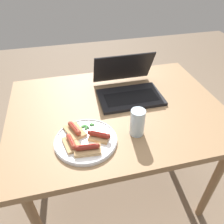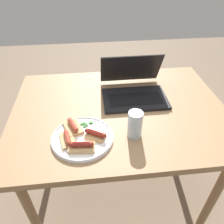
# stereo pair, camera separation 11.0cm
# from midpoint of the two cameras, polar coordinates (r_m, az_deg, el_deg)

# --- Properties ---
(ground_plane) EXTENTS (6.00, 6.00, 0.00)m
(ground_plane) POSITION_cam_midpoint_polar(r_m,az_deg,el_deg) (1.79, -0.89, -18.61)
(ground_plane) COLOR #75604C
(desk) EXTENTS (1.19, 0.88, 0.76)m
(desk) POSITION_cam_midpoint_polar(r_m,az_deg,el_deg) (1.27, -1.19, -1.64)
(desk) COLOR #93704C
(desk) RESTS_ON ground_plane
(laptop) EXTENTS (0.37, 0.33, 0.22)m
(laptop) POSITION_cam_midpoint_polar(r_m,az_deg,el_deg) (1.31, 1.87, 6.07)
(laptop) COLOR black
(laptop) RESTS_ON desk
(plate) EXTENTS (0.29, 0.29, 0.02)m
(plate) POSITION_cam_midpoint_polar(r_m,az_deg,el_deg) (1.04, -9.92, -7.43)
(plate) COLOR silver
(plate) RESTS_ON desk
(sausage_toast_left) EXTENTS (0.11, 0.13, 0.04)m
(sausage_toast_left) POSITION_cam_midpoint_polar(r_m,az_deg,el_deg) (1.07, -12.66, -4.71)
(sausage_toast_left) COLOR tan
(sausage_toast_left) RESTS_ON plate
(sausage_toast_middle) EXTENTS (0.11, 0.10, 0.04)m
(sausage_toast_middle) POSITION_cam_midpoint_polar(r_m,az_deg,el_deg) (1.02, -6.51, -6.36)
(sausage_toast_middle) COLOR tan
(sausage_toast_middle) RESTS_ON plate
(sausage_toast_right) EXTENTS (0.12, 0.07, 0.04)m
(sausage_toast_right) POSITION_cam_midpoint_polar(r_m,az_deg,el_deg) (0.97, -9.68, -9.66)
(sausage_toast_right) COLOR tan
(sausage_toast_right) RESTS_ON plate
(sausage_toast_extra) EXTENTS (0.08, 0.12, 0.04)m
(sausage_toast_extra) POSITION_cam_midpoint_polar(r_m,az_deg,el_deg) (1.02, -13.67, -7.95)
(sausage_toast_extra) COLOR tan
(sausage_toast_extra) RESTS_ON plate
(salad_pile) EXTENTS (0.07, 0.05, 0.01)m
(salad_pile) POSITION_cam_midpoint_polar(r_m,az_deg,el_deg) (1.10, -9.38, -3.73)
(salad_pile) COLOR #387A33
(salad_pile) RESTS_ON plate
(drinking_glass) EXTENTS (0.07, 0.07, 0.14)m
(drinking_glass) POSITION_cam_midpoint_polar(r_m,az_deg,el_deg) (1.03, 3.62, -2.85)
(drinking_glass) COLOR silver
(drinking_glass) RESTS_ON desk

